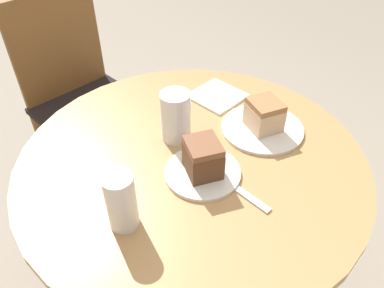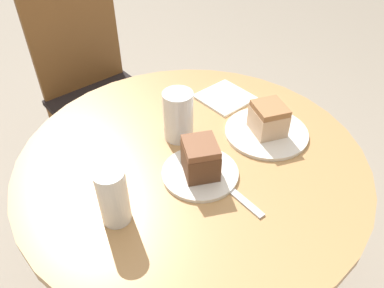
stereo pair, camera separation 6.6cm
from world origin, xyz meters
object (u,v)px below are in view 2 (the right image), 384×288
object	(u,v)px
cake_slice_far	(268,119)
glass_lemonade	(178,118)
plate_near	(200,173)
cake_slice_near	(200,158)
plate_far	(266,132)
glass_water	(114,199)
chair	(98,91)

from	to	relation	value
cake_slice_far	glass_lemonade	distance (m)	0.25
plate_near	cake_slice_far	bearing A→B (deg)	4.01
plate_near	cake_slice_far	distance (m)	0.26
cake_slice_near	cake_slice_far	world-z (taller)	cake_slice_near
plate_far	glass_water	distance (m)	0.49
cake_slice_near	glass_lemonade	bearing A→B (deg)	74.11
cake_slice_far	glass_water	xyz separation A→B (m)	(-0.49, -0.02, 0.01)
glass_lemonade	glass_water	world-z (taller)	glass_lemonade
cake_slice_far	cake_slice_near	bearing A→B (deg)	-175.99
chair	plate_near	distance (m)	0.94
chair	plate_far	bearing A→B (deg)	-84.53
cake_slice_far	plate_near	bearing A→B (deg)	-175.99
chair	glass_lemonade	world-z (taller)	chair
glass_water	cake_slice_far	bearing A→B (deg)	1.91
cake_slice_near	cake_slice_far	xyz separation A→B (m)	(0.25, 0.02, -0.00)
plate_near	glass_water	bearing A→B (deg)	179.63
cake_slice_near	glass_water	size ratio (longest dim) A/B	0.82
plate_far	glass_lemonade	bearing A→B (deg)	146.10
plate_far	cake_slice_far	size ratio (longest dim) A/B	2.09
plate_near	cake_slice_far	size ratio (longest dim) A/B	1.71
plate_near	chair	bearing A→B (deg)	83.20
chair	cake_slice_near	distance (m)	0.96
cake_slice_near	glass_lemonade	world-z (taller)	glass_lemonade
plate_far	cake_slice_near	size ratio (longest dim) A/B	2.04
chair	glass_lemonade	xyz separation A→B (m)	(-0.06, -0.74, 0.32)
plate_near	cake_slice_near	size ratio (longest dim) A/B	1.67
cake_slice_near	glass_water	distance (m)	0.24
cake_slice_near	chair	bearing A→B (deg)	83.20
cake_slice_far	glass_lemonade	world-z (taller)	glass_lemonade
chair	glass_water	world-z (taller)	chair
chair	glass_lemonade	bearing A→B (deg)	-98.80
cake_slice_near	glass_water	xyz separation A→B (m)	(-0.24, 0.00, 0.01)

